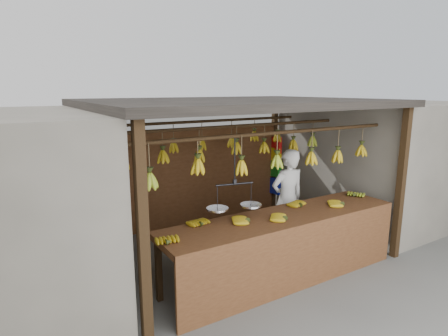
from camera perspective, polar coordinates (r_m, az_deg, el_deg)
ground at (r=6.20m, az=1.48°, el=-12.34°), size 80.00×80.00×0.00m
stall at (r=5.96m, az=-0.14°, el=6.38°), size 4.30×3.30×2.40m
neighbor_right at (r=8.31m, az=22.86°, el=1.32°), size 3.00×3.00×2.30m
counter at (r=5.06m, az=9.83°, el=-9.61°), size 3.54×0.80×0.96m
hanging_bananas at (r=5.72m, az=1.58°, el=2.58°), size 3.63×2.23×0.38m
balance_scale at (r=4.67m, az=1.60°, el=-5.37°), size 0.70×0.36×0.90m
vendor at (r=6.12m, az=9.64°, el=-4.69°), size 0.62×0.43×1.63m
bag_bundles at (r=8.04m, az=7.91°, el=0.60°), size 0.08×0.26×1.23m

